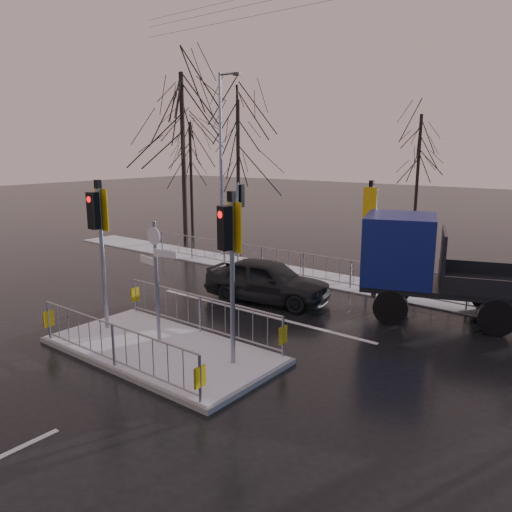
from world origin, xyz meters
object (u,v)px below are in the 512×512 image
Objects in this scene: traffic_island at (161,337)px; flatbed_truck at (431,264)px; street_lamp_left at (222,158)px; car_far_lane at (267,280)px.

traffic_island is 0.86× the size of flatbed_truck.
street_lamp_left reaches higher than flatbed_truck.
traffic_island reaches higher than flatbed_truck.
street_lamp_left is (-6.42, 9.49, 4.10)m from traffic_island.
car_far_lane is at bearing -159.60° from flatbed_truck.
car_far_lane is (-0.46, 4.99, 0.32)m from traffic_island.
street_lamp_left is at bearing 43.16° from car_far_lane.
flatbed_truck is 0.85× the size of street_lamp_left.
street_lamp_left is at bearing 165.55° from flatbed_truck.
traffic_island reaches higher than car_far_lane.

